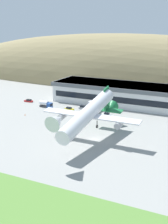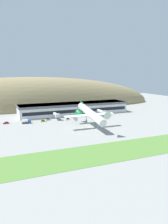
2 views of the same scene
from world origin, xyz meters
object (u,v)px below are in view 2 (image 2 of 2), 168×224
fuel_truck (26,122)px  service_car_2 (48,119)px  service_car_1 (6,123)px  terminal_building (74,108)px  jetway_0 (56,115)px  jetway_1 (101,112)px  service_car_3 (68,119)px  traffic_cone_0 (107,118)px  service_car_0 (43,121)px  cargo_airplane (90,114)px  traffic_cone_1 (28,128)px

fuel_truck → service_car_2: bearing=15.8°
service_car_1 → fuel_truck: size_ratio=0.69×
terminal_building → jetway_0: bearing=-141.3°
jetway_1 → service_car_1: bearing=179.3°
service_car_3 → fuel_truck: bearing=179.0°
service_car_1 → traffic_cone_0: service_car_1 is taller
service_car_0 → service_car_3: bearing=-3.2°
fuel_truck → service_car_1: bearing=160.1°
service_car_2 → terminal_building: bearing=31.5°
service_car_0 → cargo_airplane: bearing=-51.4°
fuel_truck → jetway_1: bearing=3.6°
service_car_0 → service_car_1: 27.46m
fuel_truck → traffic_cone_0: (66.72, -5.08, -1.22)m
service_car_2 → fuel_truck: bearing=-164.2°
cargo_airplane → service_car_3: 33.08m
jetway_0 → service_car_0: (-11.90, -4.66, -3.41)m
service_car_0 → traffic_cone_0: (53.77, -5.59, -0.30)m
service_car_2 → service_car_0: bearing=-137.3°
terminal_building → fuel_truck: size_ratio=15.27×
traffic_cone_1 → cargo_airplane: bearing=-21.8°
terminal_building → jetway_1: terminal_building is taller
terminal_building → service_car_0: terminal_building is taller
jetway_0 → traffic_cone_0: (41.87, -10.25, -3.71)m
terminal_building → service_car_3: bearing=-121.4°
jetway_0 → service_car_0: 13.22m
jetway_1 → service_car_1: size_ratio=3.07×
service_car_3 → fuel_truck: size_ratio=0.61×
jetway_1 → cargo_airplane: bearing=-127.2°
jetway_1 → service_car_2: jetway_1 is taller
terminal_building → service_car_1: (-61.08, -17.80, -5.30)m
terminal_building → service_car_0: size_ratio=23.57×
service_car_2 → service_car_3: size_ratio=0.93×
terminal_building → traffic_cone_1: bearing=-141.1°
service_car_2 → jetway_0: bearing=0.9°
service_car_1 → service_car_2: size_ratio=1.21×
terminal_building → traffic_cone_1: terminal_building is taller
cargo_airplane → service_car_3: (-6.07, 31.13, -9.43)m
jetway_1 → traffic_cone_1: (-66.81, -19.98, -3.71)m
terminal_building → fuel_truck: terminal_building is taller
fuel_truck → jetway_0: bearing=11.8°
jetway_0 → service_car_2: 7.71m
jetway_1 → jetway_0: bearing=178.6°
service_car_3 → traffic_cone_1: size_ratio=7.06×
traffic_cone_0 → traffic_cone_1: size_ratio=1.00×
terminal_building → traffic_cone_0: (19.76, -27.98, -5.60)m
cargo_airplane → service_car_2: cargo_airplane is taller
service_car_0 → fuel_truck: fuel_truck is taller
jetway_0 → service_car_2: (-6.97, -0.11, -3.29)m
fuel_truck → terminal_building: bearing=26.0°
service_car_0 → service_car_2: (4.93, 4.55, 0.11)m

